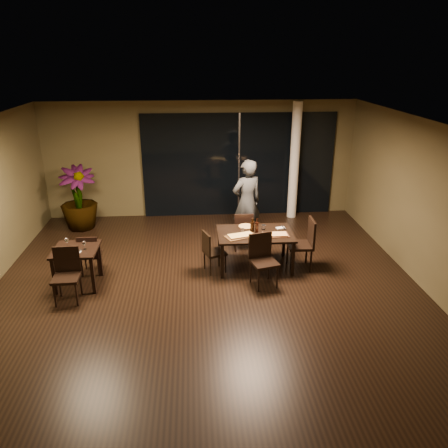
% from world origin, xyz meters
% --- Properties ---
extents(ground, '(8.00, 8.00, 0.00)m').
position_xyz_m(ground, '(0.00, 0.00, 0.00)').
color(ground, black).
rests_on(ground, ground).
extents(wall_back, '(8.00, 0.10, 3.00)m').
position_xyz_m(wall_back, '(0.00, 4.05, 1.50)').
color(wall_back, brown).
rests_on(wall_back, ground).
extents(wall_front, '(8.00, 0.10, 3.00)m').
position_xyz_m(wall_front, '(0.00, -4.05, 1.50)').
color(wall_front, brown).
rests_on(wall_front, ground).
extents(wall_right, '(0.10, 8.00, 3.00)m').
position_xyz_m(wall_right, '(4.05, 0.00, 1.50)').
color(wall_right, brown).
rests_on(wall_right, ground).
extents(ceiling, '(8.00, 8.00, 0.04)m').
position_xyz_m(ceiling, '(0.00, 0.00, 3.02)').
color(ceiling, silver).
rests_on(ceiling, wall_back).
extents(window_panel, '(5.00, 0.06, 2.70)m').
position_xyz_m(window_panel, '(1.00, 3.96, 1.35)').
color(window_panel, black).
rests_on(window_panel, ground).
extents(column, '(0.24, 0.24, 3.00)m').
position_xyz_m(column, '(2.40, 3.65, 1.50)').
color(column, white).
rests_on(column, ground).
extents(main_table, '(1.50, 1.00, 0.75)m').
position_xyz_m(main_table, '(1.00, 0.80, 0.68)').
color(main_table, black).
rests_on(main_table, ground).
extents(side_table, '(0.80, 0.80, 0.75)m').
position_xyz_m(side_table, '(-2.40, 0.30, 0.62)').
color(side_table, black).
rests_on(side_table, ground).
extents(chair_main_far, '(0.41, 0.41, 0.89)m').
position_xyz_m(chair_main_far, '(0.86, 1.62, 0.50)').
color(chair_main_far, black).
rests_on(chair_main_far, ground).
extents(chair_main_near, '(0.56, 0.56, 0.99)m').
position_xyz_m(chair_main_near, '(1.04, 0.11, 0.55)').
color(chair_main_near, black).
rests_on(chair_main_near, ground).
extents(chair_main_left, '(0.51, 0.51, 0.85)m').
position_xyz_m(chair_main_left, '(0.11, 0.65, 0.48)').
color(chair_main_left, black).
rests_on(chair_main_left, ground).
extents(chair_main_right, '(0.50, 0.50, 1.05)m').
position_xyz_m(chair_main_right, '(1.99, 0.68, 0.59)').
color(chair_main_right, black).
rests_on(chair_main_right, ground).
extents(chair_side_far, '(0.39, 0.39, 0.84)m').
position_xyz_m(chair_side_far, '(-2.26, 0.70, 0.47)').
color(chair_side_far, black).
rests_on(chair_side_far, ground).
extents(chair_side_near, '(0.46, 0.46, 0.97)m').
position_xyz_m(chair_side_near, '(-2.46, -0.20, 0.54)').
color(chair_side_near, black).
rests_on(chair_side_near, ground).
extents(diner, '(0.78, 0.66, 1.95)m').
position_xyz_m(diner, '(0.98, 2.05, 0.97)').
color(diner, '#2B2E30').
rests_on(diner, ground).
extents(potted_plant, '(1.09, 1.09, 1.57)m').
position_xyz_m(potted_plant, '(-3.02, 3.21, 0.78)').
color(potted_plant, '#1C4818').
rests_on(potted_plant, ground).
extents(pizza_board_left, '(0.67, 0.51, 0.01)m').
position_xyz_m(pizza_board_left, '(0.69, 0.63, 0.76)').
color(pizza_board_left, '#482D17').
rests_on(pizza_board_left, main_table).
extents(pizza_board_right, '(0.55, 0.29, 0.01)m').
position_xyz_m(pizza_board_right, '(1.37, 0.63, 0.76)').
color(pizza_board_right, '#482617').
rests_on(pizza_board_right, main_table).
extents(oblong_pizza_left, '(0.51, 0.34, 0.02)m').
position_xyz_m(oblong_pizza_left, '(0.69, 0.63, 0.77)').
color(oblong_pizza_left, '#6A0A09').
rests_on(oblong_pizza_left, pizza_board_left).
extents(oblong_pizza_right, '(0.46, 0.21, 0.02)m').
position_xyz_m(oblong_pizza_right, '(1.37, 0.63, 0.77)').
color(oblong_pizza_right, maroon).
rests_on(oblong_pizza_right, pizza_board_right).
extents(round_pizza, '(0.30, 0.30, 0.01)m').
position_xyz_m(round_pizza, '(0.86, 1.13, 0.76)').
color(round_pizza, '#B12113').
rests_on(round_pizza, main_table).
extents(bottle_a, '(0.06, 0.06, 0.29)m').
position_xyz_m(bottle_a, '(0.94, 0.85, 0.89)').
color(bottle_a, black).
rests_on(bottle_a, main_table).
extents(bottle_b, '(0.07, 0.07, 0.30)m').
position_xyz_m(bottle_b, '(1.03, 0.81, 0.90)').
color(bottle_b, black).
rests_on(bottle_b, main_table).
extents(bottle_c, '(0.06, 0.06, 0.28)m').
position_xyz_m(bottle_c, '(0.96, 0.88, 0.89)').
color(bottle_c, black).
rests_on(bottle_c, main_table).
extents(tumbler_left, '(0.07, 0.07, 0.08)m').
position_xyz_m(tumbler_left, '(0.76, 0.83, 0.79)').
color(tumbler_left, white).
rests_on(tumbler_left, main_table).
extents(tumbler_right, '(0.08, 0.08, 0.10)m').
position_xyz_m(tumbler_right, '(1.19, 0.96, 0.80)').
color(tumbler_right, white).
rests_on(tumbler_right, main_table).
extents(napkin_near, '(0.20, 0.14, 0.01)m').
position_xyz_m(napkin_near, '(1.50, 0.67, 0.76)').
color(napkin_near, white).
rests_on(napkin_near, main_table).
extents(napkin_far, '(0.20, 0.14, 0.01)m').
position_xyz_m(napkin_far, '(1.55, 1.00, 0.76)').
color(napkin_far, white).
rests_on(napkin_far, main_table).
extents(wine_glass_a, '(0.08, 0.08, 0.17)m').
position_xyz_m(wine_glass_a, '(-2.57, 0.40, 0.84)').
color(wine_glass_a, white).
rests_on(wine_glass_a, side_table).
extents(wine_glass_b, '(0.07, 0.07, 0.16)m').
position_xyz_m(wine_glass_b, '(-2.22, 0.26, 0.83)').
color(wine_glass_b, white).
rests_on(wine_glass_b, side_table).
extents(side_napkin, '(0.20, 0.16, 0.01)m').
position_xyz_m(side_napkin, '(-2.36, 0.13, 0.76)').
color(side_napkin, white).
rests_on(side_napkin, side_table).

